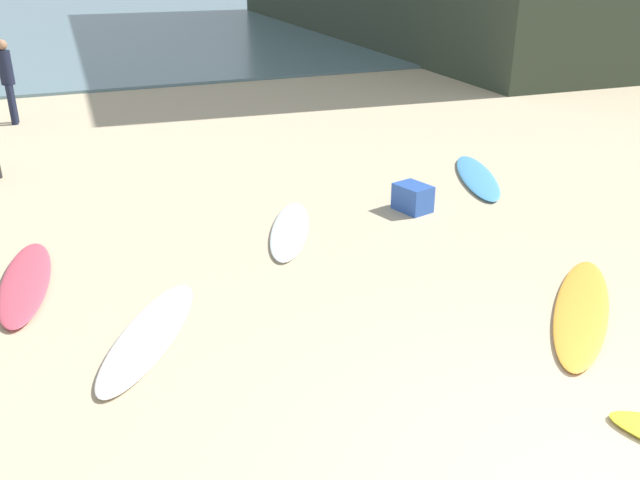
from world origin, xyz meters
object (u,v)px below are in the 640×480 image
surfboard_3 (582,309)px  surfboard_5 (477,177)px  surfboard_1 (149,334)px  surfboard_4 (290,230)px  beachgoer_mid (7,77)px  surfboard_2 (26,281)px  beach_cooler (413,198)px

surfboard_3 → surfboard_5: 4.39m
surfboard_1 → surfboard_5: bearing=57.0°
surfboard_4 → beachgoer_mid: beachgoer_mid is taller
surfboard_4 → beachgoer_mid: 8.72m
surfboard_2 → beach_cooler: 5.26m
surfboard_1 → surfboard_3: 4.47m
surfboard_3 → beach_cooler: 3.29m
beachgoer_mid → beach_cooler: (5.36, -7.89, -0.80)m
surfboard_2 → surfboard_5: size_ratio=0.93×
surfboard_2 → surfboard_3: (5.41, -2.92, -0.01)m
surfboard_4 → surfboard_5: bearing=-141.0°
surfboard_1 → surfboard_3: bearing=14.6°
beach_cooler → surfboard_3: bearing=-87.1°
surfboard_3 → beachgoer_mid: bearing=162.1°
beachgoer_mid → beach_cooler: size_ratio=3.47×
surfboard_1 → surfboard_5: surfboard_5 is taller
surfboard_3 → surfboard_4: size_ratio=1.22×
surfboard_3 → beachgoer_mid: (-5.52, 11.18, 0.96)m
surfboard_2 → surfboard_4: 3.33m
surfboard_5 → beach_cooler: 1.91m
surfboard_2 → beachgoer_mid: size_ratio=1.24×
surfboard_1 → surfboard_2: 2.01m
surfboard_2 → surfboard_3: bearing=157.8°
surfboard_3 → beach_cooler: (-0.16, 3.28, 0.16)m
surfboard_1 → surfboard_5: (5.84, 2.86, 0.00)m
surfboard_2 → beachgoer_mid: beachgoer_mid is taller
beachgoer_mid → surfboard_2: bearing=-174.1°
surfboard_5 → surfboard_1: bearing=-130.1°
surfboard_3 → surfboard_2: bearing=-162.6°
surfboard_1 → surfboard_4: (2.20, 1.96, -0.00)m
surfboard_5 → beach_cooler: bearing=-130.3°
surfboard_4 → surfboard_5: (3.64, 0.90, 0.01)m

